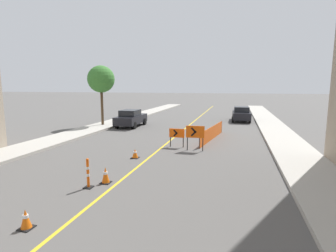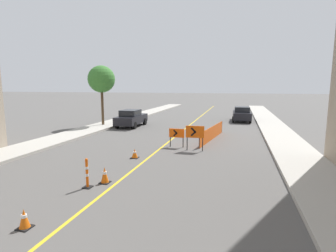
% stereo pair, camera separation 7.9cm
% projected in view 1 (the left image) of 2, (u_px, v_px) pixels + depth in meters
% --- Properties ---
extents(lane_stripe, '(0.12, 60.05, 0.01)m').
position_uv_depth(lane_stripe, '(181.00, 132.00, 21.87)').
color(lane_stripe, gold).
rests_on(lane_stripe, ground_plane).
extents(sidewalk_left, '(2.52, 60.05, 0.17)m').
position_uv_depth(sidewalk_left, '(98.00, 127.00, 23.79)').
color(sidewalk_left, '#ADA89E').
rests_on(sidewalk_left, ground_plane).
extents(sidewalk_right, '(2.52, 60.05, 0.17)m').
position_uv_depth(sidewalk_right, '(280.00, 135.00, 19.92)').
color(sidewalk_right, '#ADA89E').
rests_on(sidewalk_right, ground_plane).
extents(traffic_cone_fourth, '(0.36, 0.36, 0.54)m').
position_uv_depth(traffic_cone_fourth, '(26.00, 219.00, 6.99)').
color(traffic_cone_fourth, black).
rests_on(traffic_cone_fourth, ground_plane).
extents(traffic_cone_fifth, '(0.38, 0.38, 0.65)m').
position_uv_depth(traffic_cone_fifth, '(106.00, 175.00, 10.29)').
color(traffic_cone_fifth, black).
rests_on(traffic_cone_fifth, ground_plane).
extents(traffic_cone_farthest, '(0.40, 0.40, 0.50)m').
position_uv_depth(traffic_cone_farthest, '(135.00, 154.00, 13.88)').
color(traffic_cone_farthest, black).
rests_on(traffic_cone_farthest, ground_plane).
extents(delineator_post_rear, '(0.32, 0.32, 1.14)m').
position_uv_depth(delineator_post_rear, '(88.00, 175.00, 9.79)').
color(delineator_post_rear, black).
rests_on(delineator_post_rear, ground_plane).
extents(arrow_barricade_primary, '(0.97, 0.09, 1.16)m').
position_uv_depth(arrow_barricade_primary, '(177.00, 134.00, 16.31)').
color(arrow_barricade_primary, '#EF560C').
rests_on(arrow_barricade_primary, ground_plane).
extents(arrow_barricade_secondary, '(1.09, 0.11, 1.49)m').
position_uv_depth(arrow_barricade_secondary, '(195.00, 133.00, 15.34)').
color(arrow_barricade_secondary, '#EF560C').
rests_on(arrow_barricade_secondary, ground_plane).
extents(safety_mesh_fence, '(1.02, 6.18, 0.94)m').
position_uv_depth(safety_mesh_fence, '(212.00, 133.00, 18.72)').
color(safety_mesh_fence, '#EF560C').
rests_on(safety_mesh_fence, ground_plane).
extents(parked_car_curb_near, '(1.94, 4.34, 1.59)m').
position_uv_depth(parked_car_curb_near, '(131.00, 118.00, 24.65)').
color(parked_car_curb_near, black).
rests_on(parked_car_curb_near, ground_plane).
extents(parked_car_curb_mid, '(1.95, 4.35, 1.59)m').
position_uv_depth(parked_car_curb_mid, '(241.00, 114.00, 28.36)').
color(parked_car_curb_mid, black).
rests_on(parked_car_curb_mid, ground_plane).
extents(street_tree_left_near, '(2.49, 2.49, 5.49)m').
position_uv_depth(street_tree_left_near, '(101.00, 79.00, 24.17)').
color(street_tree_left_near, '#4C3823').
rests_on(street_tree_left_near, sidewalk_left).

